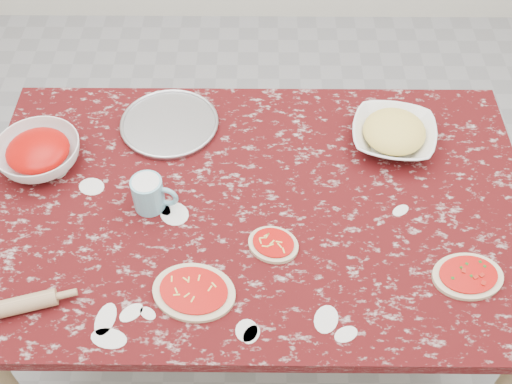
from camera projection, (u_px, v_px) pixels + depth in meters
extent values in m
plane|color=gray|center=(256.00, 327.00, 2.42)|extent=(4.00, 4.00, 0.00)
cube|color=#3E0A0B|center=(256.00, 207.00, 1.86)|extent=(1.60, 1.00, 0.04)
cube|color=#9C7958|center=(256.00, 220.00, 1.90)|extent=(1.50, 0.90, 0.08)
cylinder|color=#9C7958|center=(68.00, 181.00, 2.42)|extent=(0.07, 0.07, 0.71)
cylinder|color=#9C7958|center=(446.00, 183.00, 2.41)|extent=(0.07, 0.07, 0.71)
cylinder|color=#B2B2B7|center=(170.00, 124.00, 2.04)|extent=(0.32, 0.32, 0.01)
imported|color=white|center=(39.00, 154.00, 1.91)|extent=(0.30, 0.30, 0.08)
imported|color=white|center=(393.00, 136.00, 1.97)|extent=(0.30, 0.30, 0.06)
cylinder|color=#71B3C5|center=(148.00, 194.00, 1.80)|extent=(0.09, 0.09, 0.10)
torus|color=#71B3C5|center=(166.00, 197.00, 1.79)|extent=(0.07, 0.03, 0.07)
cylinder|color=silver|center=(146.00, 185.00, 1.77)|extent=(0.07, 0.07, 0.01)
ellipsoid|color=beige|center=(194.00, 292.00, 1.64)|extent=(0.25, 0.22, 0.01)
ellipsoid|color=red|center=(194.00, 291.00, 1.64)|extent=(0.21, 0.18, 0.00)
ellipsoid|color=beige|center=(273.00, 245.00, 1.74)|extent=(0.17, 0.16, 0.01)
ellipsoid|color=red|center=(273.00, 243.00, 1.73)|extent=(0.14, 0.13, 0.00)
ellipsoid|color=beige|center=(468.00, 276.00, 1.67)|extent=(0.20, 0.16, 0.01)
ellipsoid|color=red|center=(468.00, 275.00, 1.67)|extent=(0.17, 0.14, 0.00)
cylinder|color=tan|center=(12.00, 307.00, 1.60)|extent=(0.23, 0.10, 0.04)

